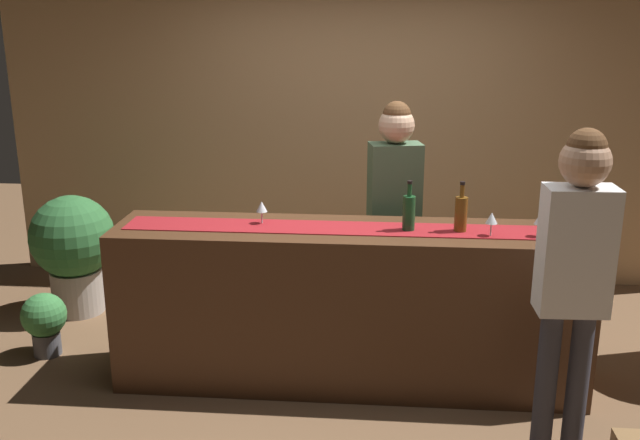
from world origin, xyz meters
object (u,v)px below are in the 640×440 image
Objects in this scene: wine_glass_far_end at (262,207)px; potted_plant_tall at (73,246)px; wine_glass_mid_counter at (540,220)px; potted_plant_small at (44,320)px; bartender at (394,198)px; wine_bottle_green at (409,212)px; wine_bottle_amber at (461,213)px; customer_sipping at (575,261)px; wine_glass_near_customer at (492,219)px.

wine_glass_far_end is 0.16× the size of potted_plant_tall.
wine_glass_mid_counter is 0.33× the size of potted_plant_small.
wine_bottle_green is at bearing 85.54° from bartender.
wine_bottle_amber is 0.18× the size of customer_sipping.
wine_bottle_amber is 0.83m from customer_sipping.
wine_bottle_amber is at bearing 123.52° from customer_sipping.
customer_sipping is at bearing -23.87° from wine_glass_far_end.
potted_plant_small is at bearing 176.20° from wine_bottle_amber.
wine_glass_mid_counter and wine_glass_far_end have the same top height.
wine_glass_far_end is at bearing 21.40° from bartender.
wine_glass_far_end reaches higher than potted_plant_tall.
potted_plant_tall is at bearing 161.62° from wine_glass_near_customer.
potted_plant_small is at bearing 163.08° from customer_sipping.
wine_bottle_amber is 0.70m from bartender.
wine_glass_mid_counter is 1.00× the size of wine_glass_far_end.
wine_glass_far_end is 0.08× the size of bartender.
wine_glass_near_customer is (0.47, -0.07, -0.01)m from wine_bottle_green.
bartender is 2.49m from potted_plant_small.
wine_glass_near_customer is at bearing -24.89° from wine_bottle_amber.
potted_plant_small is at bearing 175.65° from wine_bottle_green.
customer_sipping is at bearing -62.32° from wine_glass_near_customer.
bartender is (-0.54, 0.66, -0.06)m from wine_glass_near_customer.
wine_bottle_amber is at bearing 0.60° from wine_bottle_green.
wine_glass_near_customer is 0.68m from customer_sipping.
potted_plant_tall is at bearing 162.02° from wine_bottle_amber.
wine_bottle_amber reaches higher than wine_glass_near_customer.
bartender reaches higher than wine_bottle_amber.
wine_glass_mid_counter is at bearing 92.12° from customer_sipping.
wine_bottle_green is 1.04m from customer_sipping.
wine_glass_near_customer is at bearing -8.95° from wine_bottle_green.
potted_plant_tall is at bearing 159.94° from wine_bottle_green.
wine_glass_far_end is at bearing 174.28° from wine_glass_near_customer.
potted_plant_small is at bearing 175.43° from wine_glass_far_end.
potted_plant_small is (-2.40, 0.18, -0.86)m from wine_bottle_green.
wine_glass_near_customer is 1.00× the size of wine_glass_far_end.
bartender reaches higher than potted_plant_small.
wine_glass_far_end reaches higher than potted_plant_small.
bartender is (-0.38, 0.59, -0.07)m from wine_bottle_amber.
wine_bottle_green is 2.71m from potted_plant_tall.
wine_bottle_amber is 1.00× the size of wine_bottle_green.
wine_glass_mid_counter reaches higher than potted_plant_small.
customer_sipping is (0.79, -0.68, -0.04)m from wine_bottle_green.
bartender is at bearing 33.08° from wine_glass_far_end.
wine_glass_far_end is at bearing 175.55° from wine_glass_mid_counter.
customer_sipping is (0.48, -0.68, -0.04)m from wine_bottle_amber.
customer_sipping is at bearing -40.77° from wine_bottle_green.
wine_glass_far_end is at bearing -27.84° from potted_plant_tall.
customer_sipping is at bearing 112.49° from bartender.
customer_sipping reaches higher than wine_bottle_green.
wine_bottle_green is 2.10× the size of wine_glass_mid_counter.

